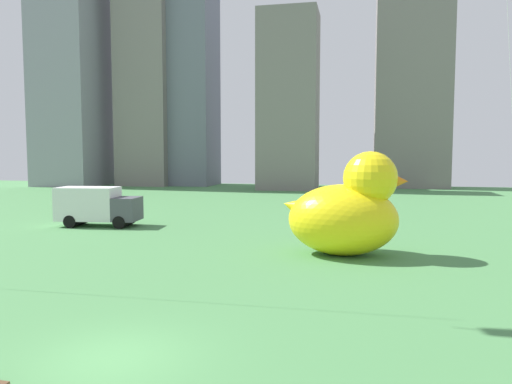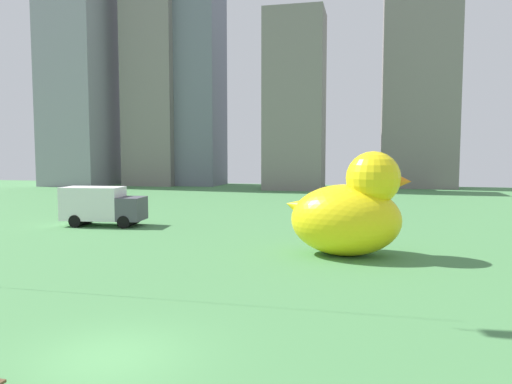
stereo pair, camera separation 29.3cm
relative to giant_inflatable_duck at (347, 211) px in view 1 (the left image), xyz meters
name	(u,v)px [view 1 (the left image)]	position (x,y,z in m)	size (l,w,h in m)	color
ground_plane	(112,359)	(-5.64, -14.24, -2.31)	(140.00, 140.00, 0.00)	#49844B
giant_inflatable_duck	(347,211)	(0.00, 0.00, 0.00)	(6.54, 4.20, 5.43)	yellow
box_truck	(97,206)	(-18.11, 6.34, -0.87)	(6.10, 2.92, 2.85)	white
city_skyline	(191,70)	(-26.10, 49.03, 16.25)	(64.38, 15.21, 40.71)	gray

